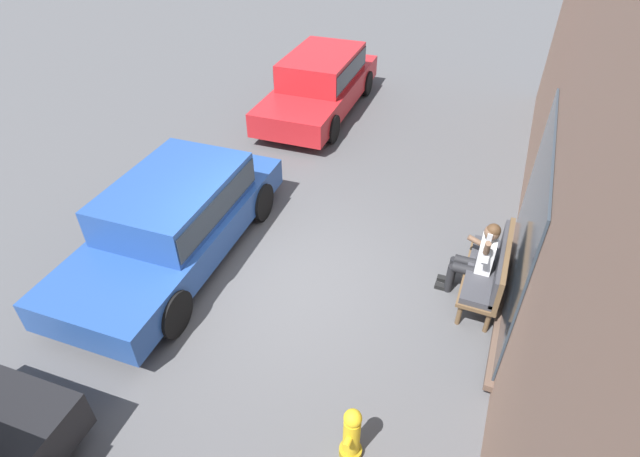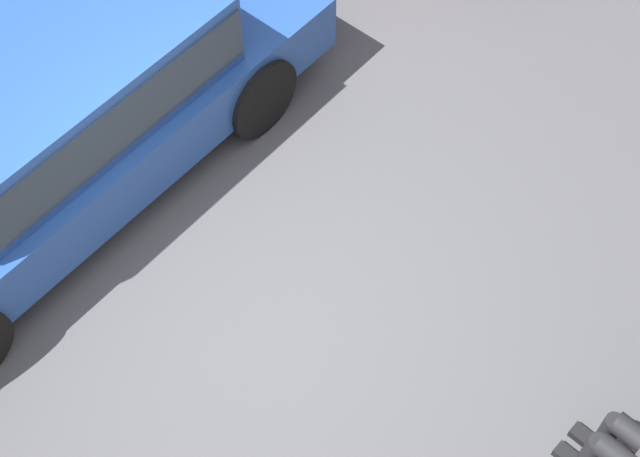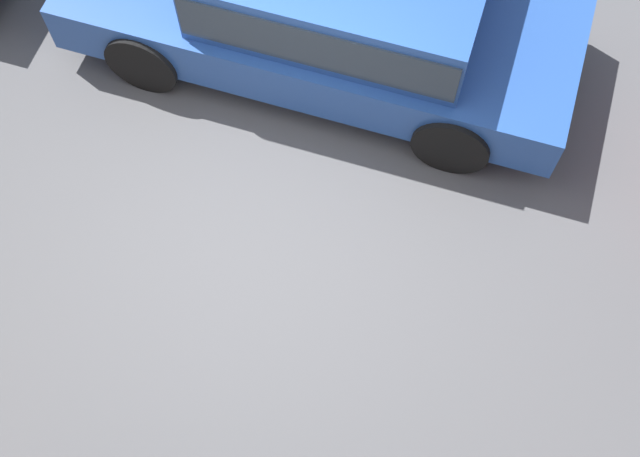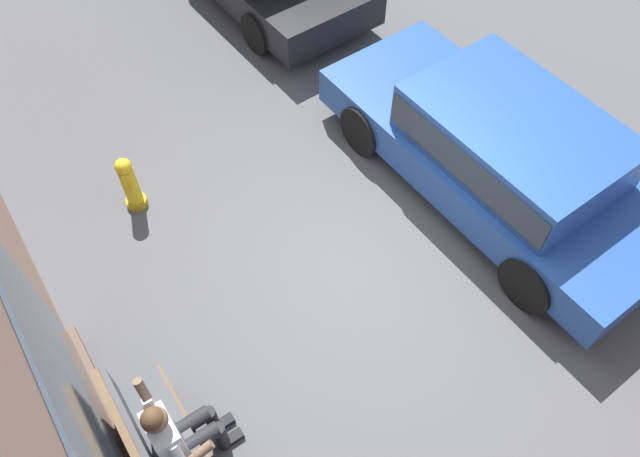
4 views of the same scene
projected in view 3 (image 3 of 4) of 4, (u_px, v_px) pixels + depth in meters
name	position (u px, v px, depth m)	size (l,w,h in m)	color
ground_plane	(260.00, 227.00, 6.92)	(60.00, 60.00, 0.00)	#4C4C4F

